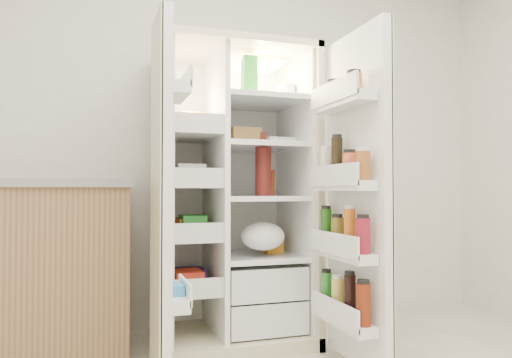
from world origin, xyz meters
name	(u,v)px	position (x,y,z in m)	size (l,w,h in m)	color
wall_back	(228,130)	(0.00, 2.00, 1.35)	(4.00, 0.02, 2.70)	beige
refrigerator	(233,220)	(-0.06, 1.65, 0.74)	(0.92, 0.70, 1.80)	beige
freezer_door	(162,198)	(-0.58, 1.05, 0.89)	(0.15, 0.40, 1.72)	white
fridge_door	(354,201)	(0.40, 0.96, 0.87)	(0.17, 0.58, 1.72)	white
kitchen_counter	(2,269)	(-1.36, 1.69, 0.50)	(1.36, 0.72, 0.99)	#916C48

